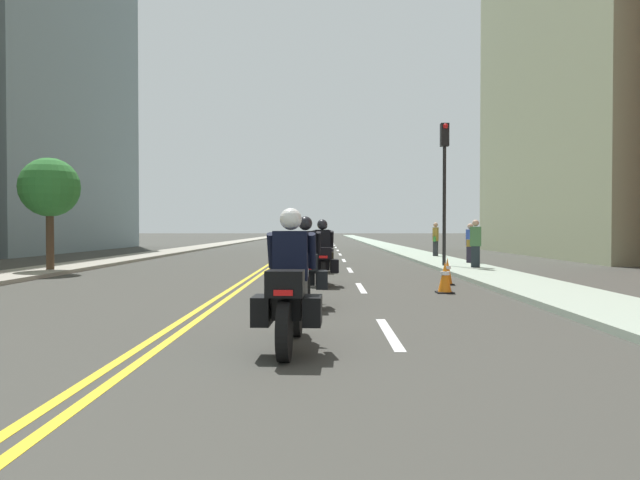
# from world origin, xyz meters

# --- Properties ---
(ground_plane) EXTENTS (264.00, 264.00, 0.00)m
(ground_plane) POSITION_xyz_m (0.00, 48.00, 0.00)
(ground_plane) COLOR #393933
(sidewalk_left) EXTENTS (2.07, 144.00, 0.12)m
(sidewalk_left) POSITION_xyz_m (-6.91, 48.00, 0.06)
(sidewalk_left) COLOR gray
(sidewalk_left) RESTS_ON ground
(sidewalk_right) EXTENTS (2.07, 144.00, 0.12)m
(sidewalk_right) POSITION_xyz_m (6.91, 48.00, 0.06)
(sidewalk_right) COLOR #95A694
(sidewalk_right) RESTS_ON ground
(centreline_yellow_inner) EXTENTS (0.12, 132.00, 0.01)m
(centreline_yellow_inner) POSITION_xyz_m (-0.12, 48.00, 0.00)
(centreline_yellow_inner) COLOR yellow
(centreline_yellow_inner) RESTS_ON ground
(centreline_yellow_outer) EXTENTS (0.12, 132.00, 0.01)m
(centreline_yellow_outer) POSITION_xyz_m (0.12, 48.00, 0.00)
(centreline_yellow_outer) COLOR yellow
(centreline_yellow_outer) RESTS_ON ground
(lane_dashes_white) EXTENTS (0.14, 56.40, 0.01)m
(lane_dashes_white) POSITION_xyz_m (2.94, 29.00, 0.00)
(lane_dashes_white) COLOR silver
(lane_dashes_white) RESTS_ON ground
(building_left_1) EXTENTS (9.13, 19.28, 28.00)m
(building_left_1) POSITION_xyz_m (-17.21, 36.82, 14.00)
(building_left_1) COLOR slate
(building_left_1) RESTS_ON ground
(motorcycle_0) EXTENTS (0.78, 2.12, 1.65)m
(motorcycle_0) POSITION_xyz_m (1.67, 6.93, 0.66)
(motorcycle_0) COLOR black
(motorcycle_0) RESTS_ON ground
(motorcycle_1) EXTENTS (0.78, 2.21, 1.64)m
(motorcycle_1) POSITION_xyz_m (1.72, 10.81, 0.65)
(motorcycle_1) COLOR black
(motorcycle_1) RESTS_ON ground
(motorcycle_2) EXTENTS (0.77, 2.11, 1.64)m
(motorcycle_2) POSITION_xyz_m (2.02, 14.67, 0.67)
(motorcycle_2) COLOR black
(motorcycle_2) RESTS_ON ground
(motorcycle_3) EXTENTS (0.77, 2.15, 1.65)m
(motorcycle_3) POSITION_xyz_m (1.98, 19.20, 0.67)
(motorcycle_3) COLOR black
(motorcycle_3) RESTS_ON ground
(motorcycle_4) EXTENTS (0.78, 2.12, 1.64)m
(motorcycle_4) POSITION_xyz_m (2.06, 22.77, 0.66)
(motorcycle_4) COLOR black
(motorcycle_4) RESTS_ON ground
(traffic_cone_0) EXTENTS (0.37, 0.37, 0.68)m
(traffic_cone_0) POSITION_xyz_m (4.71, 12.93, 0.34)
(traffic_cone_0) COLOR black
(traffic_cone_0) RESTS_ON ground
(traffic_cone_1) EXTENTS (0.31, 0.31, 0.68)m
(traffic_cone_1) POSITION_xyz_m (5.16, 14.83, 0.34)
(traffic_cone_1) COLOR black
(traffic_cone_1) RESTS_ON ground
(traffic_light_near) EXTENTS (0.28, 0.38, 5.09)m
(traffic_light_near) POSITION_xyz_m (6.28, 20.65, 3.50)
(traffic_light_near) COLOR black
(traffic_light_near) RESTS_ON ground
(pedestrian_0) EXTENTS (0.40, 0.49, 1.61)m
(pedestrian_0) POSITION_xyz_m (7.62, 22.33, 0.83)
(pedestrian_0) COLOR #292434
(pedestrian_0) RESTS_ON ground
(pedestrian_1) EXTENTS (0.51, 0.32, 1.71)m
(pedestrian_1) POSITION_xyz_m (7.12, 19.69, 0.88)
(pedestrian_1) COLOR #212C31
(pedestrian_1) RESTS_ON ground
(pedestrian_2) EXTENTS (0.34, 0.51, 1.71)m
(pedestrian_2) POSITION_xyz_m (7.35, 27.83, 0.88)
(pedestrian_2) COLOR #292D31
(pedestrian_2) RESTS_ON ground
(street_tree_1) EXTENTS (1.86, 1.86, 3.66)m
(street_tree_1) POSITION_xyz_m (-6.62, 18.58, 2.69)
(street_tree_1) COLOR #473423
(street_tree_1) RESTS_ON ground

